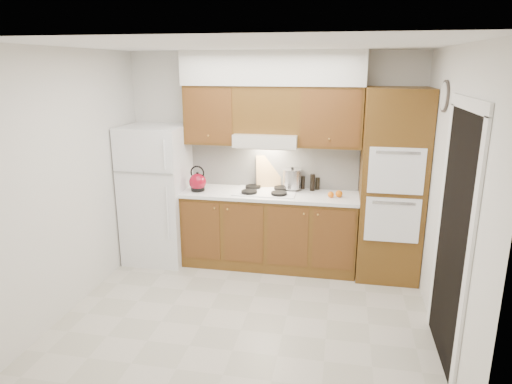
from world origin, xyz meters
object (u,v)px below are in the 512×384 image
(oven_cabinet, at_px, (391,186))
(kettle, at_px, (198,182))
(stock_pot, at_px, (292,179))
(fridge, at_px, (157,194))

(oven_cabinet, bearing_deg, kettle, -178.19)
(kettle, distance_m, stock_pot, 1.16)
(oven_cabinet, xyz_separation_m, kettle, (-2.29, -0.07, -0.04))
(fridge, relative_size, oven_cabinet, 0.78)
(fridge, relative_size, kettle, 8.17)
(fridge, height_order, kettle, fridge)
(oven_cabinet, height_order, kettle, oven_cabinet)
(oven_cabinet, distance_m, stock_pot, 1.17)
(fridge, bearing_deg, kettle, -3.88)
(stock_pot, bearing_deg, oven_cabinet, -8.52)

